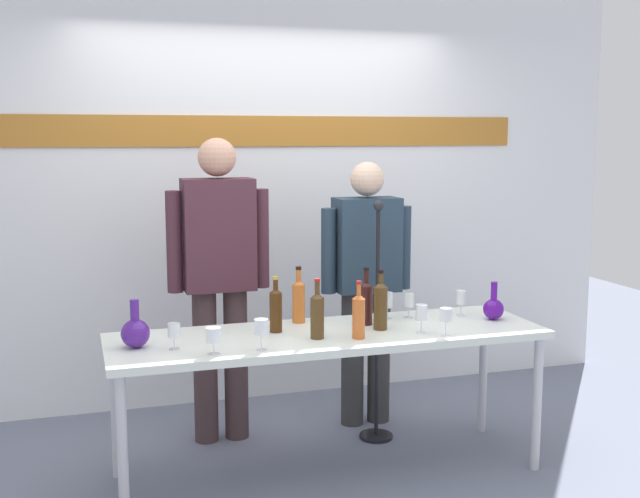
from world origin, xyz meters
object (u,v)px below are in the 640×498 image
wine_glass_left_2 (261,327)px  microphone_stand (377,362)px  decanter_blue_left (135,332)px  wine_bottle_5 (366,301)px  wine_glass_right_1 (387,301)px  wine_bottle_4 (276,308)px  wine_bottle_3 (381,304)px  wine_bottle_0 (317,314)px  wine_glass_left_1 (174,331)px  display_table (329,344)px  presenter_left (219,270)px  wine_glass_right_0 (446,316)px  wine_glass_right_4 (409,301)px  wine_glass_left_0 (213,336)px  decanter_blue_right (493,308)px  wine_glass_right_3 (421,313)px  presenter_right (366,277)px  wine_bottle_1 (299,299)px  wine_glass_right_2 (461,298)px

wine_glass_left_2 → microphone_stand: (0.84, 0.61, -0.42)m
decanter_blue_left → wine_bottle_5: bearing=4.6°
decanter_blue_left → wine_bottle_5: (1.23, 0.10, 0.05)m
decanter_blue_left → wine_glass_right_1: decanter_blue_left is taller
wine_bottle_4 → wine_bottle_3: bearing=-12.0°
wine_bottle_0 → wine_glass_left_1: (-0.72, 0.01, -0.04)m
display_table → presenter_left: size_ratio=1.28×
presenter_left → wine_glass_right_0: bearing=-42.2°
wine_glass_right_4 → wine_glass_left_0: bearing=-160.9°
display_table → wine_glass_right_1: wine_glass_right_1 is taller
decanter_blue_right → wine_bottle_0: (-1.06, -0.10, 0.06)m
wine_glass_left_1 → decanter_blue_left: bearing=153.4°
wine_bottle_3 → wine_glass_right_3: bearing=-37.0°
wine_bottle_4 → wine_glass_left_2: size_ratio=1.94×
wine_bottle_0 → wine_glass_right_3: size_ratio=2.06×
presenter_right → wine_bottle_5: (-0.21, -0.55, -0.02)m
wine_glass_left_2 → wine_glass_right_0: wine_glass_left_2 is taller
wine_bottle_0 → wine_glass_right_0: 0.66m
decanter_blue_left → wine_bottle_0: 0.90m
wine_bottle_0 → wine_bottle_1: 0.36m
wine_glass_right_0 → decanter_blue_left: bearing=170.4°
display_table → wine_bottle_0: bearing=-133.3°
wine_bottle_0 → wine_bottle_3: (0.37, 0.08, 0.01)m
wine_bottle_1 → wine_glass_right_2: 0.93m
presenter_left → wine_glass_right_0: (1.00, -0.91, -0.14)m
decanter_blue_left → wine_glass_right_4: decanter_blue_left is taller
display_table → wine_glass_right_1: bearing=24.8°
decanter_blue_left → wine_glass_left_1: (0.18, -0.09, 0.01)m
presenter_left → wine_bottle_5: (0.70, -0.55, -0.12)m
presenter_right → wine_bottle_3: bearing=-104.6°
decanter_blue_left → wine_bottle_3: bearing=-1.1°
microphone_stand → wine_bottle_1: bearing=-166.6°
decanter_blue_left → wine_bottle_0: bearing=-6.4°
wine_bottle_3 → presenter_left: bearing=137.7°
presenter_left → presenter_right: (0.91, -0.00, -0.09)m
wine_bottle_3 → wine_bottle_5: 0.13m
wine_glass_right_2 → wine_glass_left_2: bearing=-163.6°
wine_glass_right_3 → wine_glass_right_4: (0.07, 0.33, -0.01)m
wine_glass_left_0 → microphone_stand: size_ratio=0.09×
wine_glass_right_0 → wine_glass_left_1: bearing=172.8°
wine_glass_right_2 → wine_glass_right_1: bearing=173.3°
wine_bottle_4 → wine_glass_right_3: 0.76m
presenter_right → wine_bottle_4: presenter_right is taller
wine_bottle_4 → wine_glass_right_2: size_ratio=2.03×
decanter_blue_right → wine_glass_right_3: bearing=-163.0°
wine_bottle_5 → wine_glass_right_1: size_ratio=2.07×
wine_glass_left_2 → wine_bottle_4: bearing=64.5°
decanter_blue_left → wine_glass_right_1: (1.39, 0.19, 0.03)m
display_table → wine_glass_left_1: size_ratio=17.74×
wine_glass_right_4 → wine_bottle_5: bearing=-165.5°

